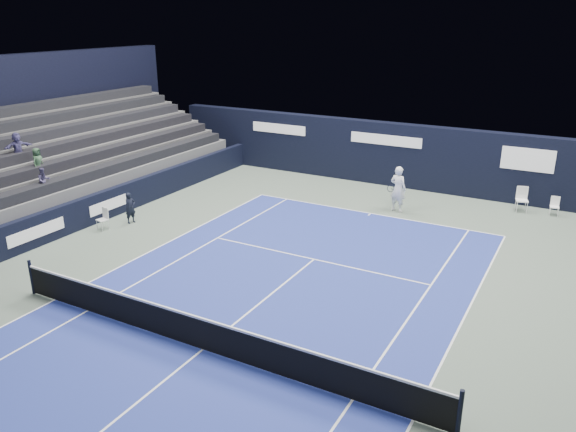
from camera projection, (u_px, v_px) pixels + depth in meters
name	position (u px, v px, depth m)	size (l,w,h in m)	color
ground	(245.00, 315.00, 15.92)	(48.00, 48.00, 0.00)	#526156
court_surface	(203.00, 350.00, 14.27)	(10.97, 23.77, 0.01)	navy
folding_chair_back_a	(522.00, 195.00, 24.21)	(0.59, 0.61, 1.08)	white
folding_chair_back_b	(555.00, 205.00, 23.74)	(0.40, 0.39, 0.81)	white
line_judge_chair	(104.00, 217.00, 22.18)	(0.44, 0.43, 0.87)	white
line_judge	(130.00, 208.00, 22.80)	(0.47, 0.31, 1.28)	black
court_markings	(203.00, 350.00, 14.27)	(11.03, 23.83, 0.00)	white
tennis_net	(202.00, 333.00, 14.10)	(12.90, 0.10, 1.10)	black
back_sponsor_wall	(407.00, 156.00, 27.35)	(26.00, 0.63, 3.10)	black
side_barrier_left	(105.00, 205.00, 23.31)	(0.33, 22.00, 1.20)	black
spectator_stand	(58.00, 157.00, 25.39)	(6.00, 18.00, 6.40)	#4D4D50
tennis_player	(398.00, 189.00, 24.04)	(0.81, 0.92, 2.00)	white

